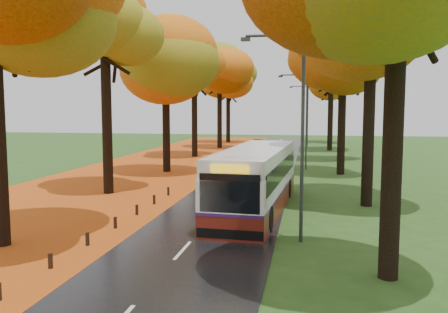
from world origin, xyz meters
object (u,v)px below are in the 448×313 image
(streetlamp_far, at_px, (306,111))
(car_dark, at_px, (255,144))
(car_silver, at_px, (243,151))
(car_white, at_px, (235,156))
(streetlamp_near, at_px, (296,120))
(bus, at_px, (256,178))
(streetlamp_mid, at_px, (304,113))

(streetlamp_far, bearing_deg, car_dark, -154.85)
(car_silver, distance_m, car_dark, 10.92)
(car_white, xyz_separation_m, car_dark, (0.07, 15.80, -0.06))
(car_silver, bearing_deg, car_white, -76.68)
(streetlamp_near, relative_size, bus, 0.66)
(streetlamp_mid, distance_m, car_silver, 11.05)
(streetlamp_near, relative_size, streetlamp_far, 1.00)
(streetlamp_near, height_order, car_dark, streetlamp_near)
(car_dark, bearing_deg, streetlamp_far, 32.86)
(streetlamp_mid, relative_size, car_silver, 2.08)
(bus, distance_m, car_silver, 25.29)
(streetlamp_far, distance_m, car_white, 20.16)
(car_white, bearing_deg, bus, -90.01)
(streetlamp_far, height_order, car_white, streetlamp_far)
(car_silver, xyz_separation_m, car_dark, (0.04, 10.92, -0.07))
(streetlamp_mid, bearing_deg, streetlamp_far, 90.00)
(streetlamp_near, bearing_deg, streetlamp_far, 90.00)
(streetlamp_mid, height_order, streetlamp_far, same)
(car_silver, bearing_deg, streetlamp_mid, -38.80)
(car_silver, relative_size, car_dark, 1.00)
(streetlamp_near, relative_size, car_silver, 2.08)
(streetlamp_near, height_order, car_white, streetlamp_near)
(car_white, height_order, car_silver, car_silver)
(streetlamp_far, distance_m, bus, 38.94)
(streetlamp_mid, bearing_deg, streetlamp_near, -90.00)
(streetlamp_far, relative_size, car_dark, 2.08)
(car_white, height_order, car_dark, car_white)
(bus, bearing_deg, car_dark, 100.04)
(streetlamp_far, xyz_separation_m, car_dark, (-6.23, -2.92, -4.12))
(bus, bearing_deg, car_white, 105.30)
(streetlamp_near, distance_m, car_dark, 41.75)
(streetlamp_far, xyz_separation_m, car_white, (-6.30, -18.72, -4.06))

